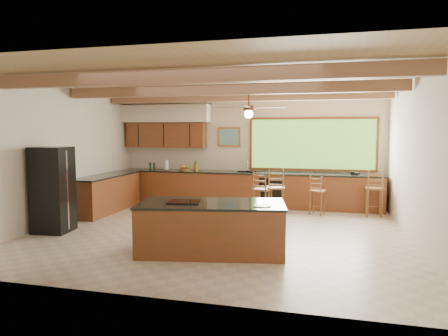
# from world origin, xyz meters

# --- Properties ---
(ground) EXTENTS (7.20, 7.20, 0.00)m
(ground) POSITION_xyz_m (0.00, 0.00, 0.00)
(ground) COLOR #BAA99A
(ground) RESTS_ON ground
(room_shell) EXTENTS (7.27, 6.54, 3.02)m
(room_shell) POSITION_xyz_m (-0.17, 0.65, 2.21)
(room_shell) COLOR beige
(room_shell) RESTS_ON ground
(counter_run) EXTENTS (7.12, 3.10, 1.24)m
(counter_run) POSITION_xyz_m (-0.82, 2.52, 0.46)
(counter_run) COLOR brown
(counter_run) RESTS_ON ground
(island) EXTENTS (2.55, 1.52, 0.85)m
(island) POSITION_xyz_m (0.21, -1.31, 0.42)
(island) COLOR brown
(island) RESTS_ON ground
(refrigerator) EXTENTS (0.73, 0.71, 1.70)m
(refrigerator) POSITION_xyz_m (-3.22, -0.76, 0.85)
(refrigerator) COLOR black
(refrigerator) RESTS_ON ground
(bar_stool_a) EXTENTS (0.49, 0.49, 1.09)m
(bar_stool_a) POSITION_xyz_m (0.64, 1.54, 0.65)
(bar_stool_a) COLOR brown
(bar_stool_a) RESTS_ON ground
(bar_stool_b) EXTENTS (0.46, 0.46, 1.14)m
(bar_stool_b) POSITION_xyz_m (0.93, 1.68, 0.67)
(bar_stool_b) COLOR brown
(bar_stool_b) RESTS_ON ground
(bar_stool_c) EXTENTS (0.43, 0.43, 0.96)m
(bar_stool_c) POSITION_xyz_m (1.89, 2.14, 0.57)
(bar_stool_c) COLOR brown
(bar_stool_c) RESTS_ON ground
(bar_stool_d) EXTENTS (0.40, 0.40, 1.11)m
(bar_stool_d) POSITION_xyz_m (3.18, 2.26, 0.66)
(bar_stool_d) COLOR brown
(bar_stool_d) RESTS_ON ground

